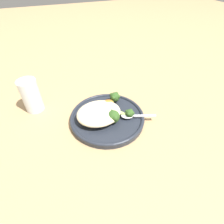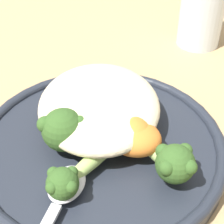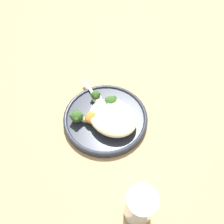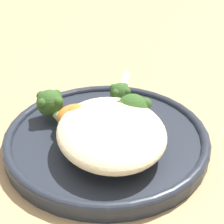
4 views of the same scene
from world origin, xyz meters
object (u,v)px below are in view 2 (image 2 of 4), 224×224
at_px(broccoli_stalk_1, 73,130).
at_px(sweet_potato_chunk_0, 130,133).
at_px(sweet_potato_chunk_1, 132,137).
at_px(spoon, 61,194).
at_px(plate, 95,146).
at_px(quinoa_mound, 101,105).
at_px(water_glass, 203,5).
at_px(broccoli_stalk_2, 81,169).
at_px(broccoli_stalk_3, 165,156).
at_px(broccoli_stalk_0, 102,109).

xyz_separation_m(broccoli_stalk_1, sweet_potato_chunk_0, (0.00, 0.05, -0.00)).
bearing_deg(sweet_potato_chunk_1, broccoli_stalk_1, -98.31).
relative_size(sweet_potato_chunk_0, spoon, 0.40).
height_order(plate, quinoa_mound, quinoa_mound).
bearing_deg(water_glass, broccoli_stalk_2, -31.06).
relative_size(broccoli_stalk_2, broccoli_stalk_3, 1.00).
bearing_deg(sweet_potato_chunk_1, spoon, -49.05).
bearing_deg(broccoli_stalk_1, plate, -173.21).
bearing_deg(broccoli_stalk_0, water_glass, -85.19).
relative_size(plate, water_glass, 2.09).
distance_m(quinoa_mound, sweet_potato_chunk_0, 0.05).
relative_size(quinoa_mound, broccoli_stalk_3, 1.47).
xyz_separation_m(plate, broccoli_stalk_0, (-0.03, 0.01, 0.02)).
bearing_deg(broccoli_stalk_0, broccoli_stalk_1, 94.40).
height_order(plate, broccoli_stalk_0, broccoli_stalk_0).
xyz_separation_m(broccoli_stalk_1, water_glass, (-0.23, 0.17, 0.02)).
distance_m(broccoli_stalk_2, water_glass, 0.32).
bearing_deg(water_glass, spoon, -31.70).
distance_m(sweet_potato_chunk_0, sweet_potato_chunk_1, 0.00).
height_order(broccoli_stalk_0, spoon, broccoli_stalk_0).
relative_size(spoon, water_glass, 0.98).
distance_m(plate, broccoli_stalk_3, 0.08).
xyz_separation_m(plate, broccoli_stalk_2, (0.05, -0.01, 0.02)).
xyz_separation_m(broccoli_stalk_2, broccoli_stalk_3, (-0.01, 0.07, 0.00)).
relative_size(plate, broccoli_stalk_3, 2.55).
xyz_separation_m(quinoa_mound, broccoli_stalk_3, (0.07, 0.05, -0.00)).
distance_m(broccoli_stalk_2, spoon, 0.03).
height_order(broccoli_stalk_1, sweet_potato_chunk_0, broccoli_stalk_1).
height_order(plate, spoon, spoon).
relative_size(broccoli_stalk_3, sweet_potato_chunk_0, 2.12).
height_order(broccoli_stalk_3, water_glass, water_glass).
height_order(sweet_potato_chunk_0, spoon, sweet_potato_chunk_0).
relative_size(broccoli_stalk_0, water_glass, 0.56).
bearing_deg(spoon, sweet_potato_chunk_1, 151.05).
bearing_deg(broccoli_stalk_3, plate, -152.50).
distance_m(broccoli_stalk_0, sweet_potato_chunk_0, 0.05).
xyz_separation_m(sweet_potato_chunk_1, water_glass, (-0.24, 0.12, 0.02)).
bearing_deg(sweet_potato_chunk_1, broccoli_stalk_2, -53.55).
height_order(plate, broccoli_stalk_1, broccoli_stalk_1).
height_order(sweet_potato_chunk_0, sweet_potato_chunk_1, sweet_potato_chunk_0).
xyz_separation_m(broccoli_stalk_0, sweet_potato_chunk_1, (0.05, 0.03, 0.00)).
distance_m(broccoli_stalk_1, sweet_potato_chunk_0, 0.05).
height_order(plate, broccoli_stalk_3, broccoli_stalk_3).
bearing_deg(quinoa_mound, plate, -14.11).
xyz_separation_m(broccoli_stalk_1, broccoli_stalk_3, (0.04, 0.08, -0.00)).
bearing_deg(broccoli_stalk_2, broccoli_stalk_3, 137.01).
bearing_deg(sweet_potato_chunk_0, broccoli_stalk_0, -148.60).
bearing_deg(water_glass, broccoli_stalk_3, -18.98).
bearing_deg(broccoli_stalk_3, water_glass, 132.66).
bearing_deg(broccoli_stalk_1, spoon, 70.15).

